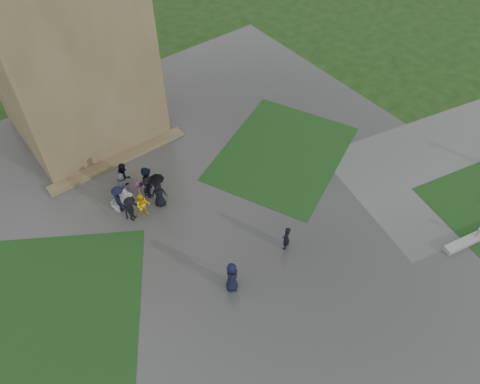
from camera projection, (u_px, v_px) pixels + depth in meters
ground at (219, 279)px, 23.28m from camera, size 120.00×120.00×0.00m
plaza at (196, 252)px, 24.34m from camera, size 34.00×34.00×0.02m
lawn_inset_left at (22, 315)px, 21.92m from camera, size 14.10×13.46×0.01m
lawn_inset_right at (282, 153)px, 29.40m from camera, size 11.12×10.15×0.01m
tower_plinth at (119, 160)px, 28.85m from camera, size 9.00×0.80×0.22m
bench at (122, 200)px, 26.25m from camera, size 1.37×0.90×0.76m
visitor_cluster at (137, 190)px, 25.74m from camera, size 3.15×3.57×2.59m
pedestrian_mid at (232, 277)px, 22.25m from camera, size 1.07×1.10×1.88m
pedestrian_near at (286, 238)px, 23.97m from camera, size 0.68×0.62×1.57m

